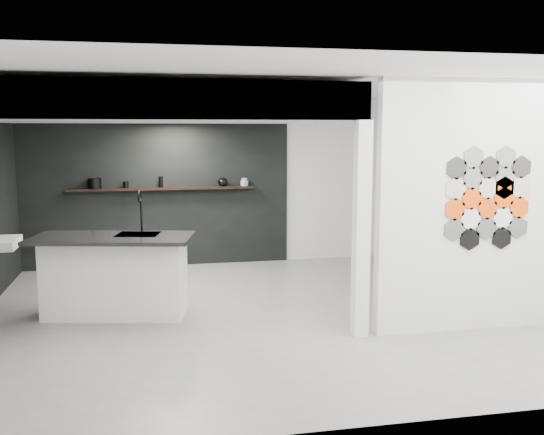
{
  "coord_description": "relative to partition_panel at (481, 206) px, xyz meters",
  "views": [
    {
      "loc": [
        -1.41,
        -7.12,
        2.25
      ],
      "look_at": [
        0.1,
        0.3,
        1.15
      ],
      "focal_mm": 40.0,
      "sensor_mm": 36.0,
      "label": 1
    }
  ],
  "objects": [
    {
      "name": "stockpot",
      "position": [
        -4.49,
        3.87,
        0.0
      ],
      "size": [
        0.22,
        0.22,
        0.17
      ],
      "primitive_type": "cylinder",
      "rotation": [
        0.0,
        0.0,
        0.11
      ],
      "color": "black",
      "rests_on": "display_shelf"
    },
    {
      "name": "bulkhead",
      "position": [
        -3.52,
        2.0,
        1.15
      ],
      "size": [
        4.4,
        4.0,
        0.4
      ],
      "primitive_type": "cube",
      "color": "silver",
      "rests_on": "corner_column"
    },
    {
      "name": "glass_vase",
      "position": [
        -2.08,
        3.87,
        -0.01
      ],
      "size": [
        0.12,
        0.12,
        0.13
      ],
      "primitive_type": "cylinder",
      "rotation": [
        0.0,
        0.0,
        -0.34
      ],
      "color": "gray",
      "rests_on": "display_shelf"
    },
    {
      "name": "bottle_dark",
      "position": [
        -3.45,
        3.87,
        0.01
      ],
      "size": [
        0.09,
        0.09,
        0.18
      ],
      "primitive_type": "cylinder",
      "rotation": [
        0.0,
        0.0,
        -0.37
      ],
      "color": "black",
      "rests_on": "display_shelf"
    },
    {
      "name": "corner_column",
      "position": [
        -1.41,
        0.0,
        -0.22
      ],
      "size": [
        0.16,
        0.16,
        2.35
      ],
      "primitive_type": "cube",
      "color": "silver",
      "rests_on": "floor"
    },
    {
      "name": "fascia_beam",
      "position": [
        -3.52,
        0.08,
        1.15
      ],
      "size": [
        4.4,
        0.16,
        0.4
      ],
      "primitive_type": "cube",
      "color": "silver",
      "rests_on": "corner_column"
    },
    {
      "name": "glass_bowl",
      "position": [
        -2.08,
        3.87,
        -0.03
      ],
      "size": [
        0.16,
        0.16,
        0.09
      ],
      "primitive_type": "cylinder",
      "rotation": [
        0.0,
        0.0,
        0.27
      ],
      "color": "gray",
      "rests_on": "display_shelf"
    },
    {
      "name": "kettle",
      "position": [
        -2.44,
        3.87,
        -0.01
      ],
      "size": [
        0.17,
        0.17,
        0.14
      ],
      "primitive_type": "ellipsoid",
      "rotation": [
        0.0,
        0.0,
        -0.06
      ],
      "color": "black",
      "rests_on": "display_shelf"
    },
    {
      "name": "bay_clad_back",
      "position": [
        -3.52,
        3.97,
        -0.22
      ],
      "size": [
        4.4,
        0.04,
        2.35
      ],
      "primitive_type": "cube",
      "color": "black",
      "rests_on": "floor"
    },
    {
      "name": "partition_panel",
      "position": [
        0.0,
        0.0,
        0.0
      ],
      "size": [
        2.45,
        0.15,
        2.8
      ],
      "primitive_type": "cube",
      "color": "silver",
      "rests_on": "floor"
    },
    {
      "name": "hex_tile_cluster",
      "position": [
        0.03,
        -0.09,
        0.1
      ],
      "size": [
        1.04,
        0.02,
        1.16
      ],
      "color": "black",
      "rests_on": "partition_panel"
    },
    {
      "name": "kitchen_island",
      "position": [
        -4.07,
        1.27,
        -0.89
      ],
      "size": [
        2.02,
        1.21,
        1.52
      ],
      "rotation": [
        0.0,
        0.0,
        -0.21
      ],
      "color": "silver",
      "rests_on": "floor"
    },
    {
      "name": "display_shelf",
      "position": [
        -3.43,
        3.87,
        -0.1
      ],
      "size": [
        3.0,
        0.15,
        0.04
      ],
      "primitive_type": "cube",
      "color": "black",
      "rests_on": "bay_clad_back"
    },
    {
      "name": "utensil_cup",
      "position": [
        -4.01,
        3.87,
        -0.03
      ],
      "size": [
        0.08,
        0.08,
        0.1
      ],
      "primitive_type": "cylinder",
      "rotation": [
        0.0,
        0.0,
        -0.01
      ],
      "color": "black",
      "rests_on": "display_shelf"
    },
    {
      "name": "wall_basin",
      "position": [
        -5.46,
        1.8,
        -0.55
      ],
      "size": [
        0.4,
        0.6,
        0.12
      ],
      "primitive_type": "cube",
      "color": "silver",
      "rests_on": "bay_clad_left"
    },
    {
      "name": "floor",
      "position": [
        -2.23,
        1.0,
        -1.4
      ],
      "size": [
        7.0,
        6.0,
        0.01
      ],
      "primitive_type": "cube",
      "color": "slate"
    }
  ]
}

